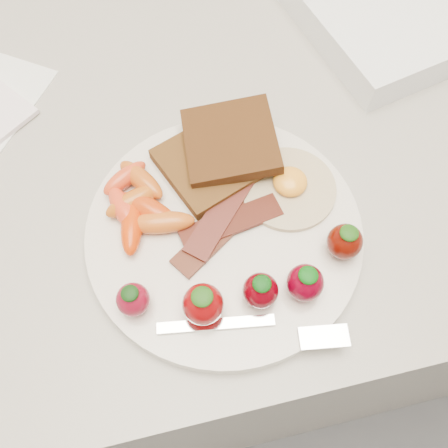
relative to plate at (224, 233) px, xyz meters
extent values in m
cube|color=gray|center=(0.02, 0.13, -0.46)|extent=(2.00, 0.60, 0.90)
cylinder|color=silver|center=(0.00, 0.00, 0.00)|extent=(0.27, 0.27, 0.02)
cube|color=#4B3311|center=(0.00, 0.07, 0.02)|extent=(0.12, 0.12, 0.01)
cube|color=black|center=(0.03, 0.08, 0.03)|extent=(0.10, 0.10, 0.02)
cylinder|color=beige|center=(0.07, 0.03, 0.01)|extent=(0.10, 0.10, 0.01)
ellipsoid|color=orange|center=(0.07, 0.03, 0.02)|extent=(0.04, 0.04, 0.02)
cube|color=black|center=(-0.01, -0.01, 0.01)|extent=(0.10, 0.08, 0.00)
cube|color=black|center=(0.01, 0.00, 0.01)|extent=(0.10, 0.04, 0.00)
cube|color=black|center=(0.00, 0.01, 0.02)|extent=(0.09, 0.09, 0.00)
ellipsoid|color=#B95312|center=(-0.08, 0.04, 0.02)|extent=(0.06, 0.04, 0.02)
ellipsoid|color=#BF3609|center=(-0.07, 0.03, 0.02)|extent=(0.06, 0.06, 0.02)
ellipsoid|color=red|center=(-0.09, 0.02, 0.02)|extent=(0.03, 0.06, 0.02)
ellipsoid|color=#BD5013|center=(-0.07, 0.07, 0.02)|extent=(0.05, 0.06, 0.02)
ellipsoid|color=red|center=(-0.08, 0.07, 0.02)|extent=(0.05, 0.04, 0.02)
ellipsoid|color=#C35616|center=(-0.06, 0.02, 0.02)|extent=(0.07, 0.03, 0.02)
ellipsoid|color=red|center=(-0.09, 0.04, 0.02)|extent=(0.04, 0.06, 0.02)
ellipsoid|color=maroon|center=(-0.09, -0.06, 0.03)|extent=(0.03, 0.03, 0.03)
ellipsoid|color=black|center=(-0.09, -0.06, 0.04)|extent=(0.02, 0.02, 0.01)
ellipsoid|color=#770507|center=(-0.04, -0.08, 0.03)|extent=(0.04, 0.04, 0.04)
ellipsoid|color=#1D480F|center=(-0.04, -0.08, 0.05)|extent=(0.02, 0.02, 0.01)
ellipsoid|color=#520008|center=(0.02, -0.07, 0.03)|extent=(0.03, 0.03, 0.04)
ellipsoid|color=#0B3E0C|center=(0.02, -0.07, 0.05)|extent=(0.02, 0.02, 0.01)
ellipsoid|color=#5D0011|center=(0.06, -0.08, 0.03)|extent=(0.03, 0.03, 0.04)
ellipsoid|color=#08490B|center=(0.06, -0.08, 0.05)|extent=(0.02, 0.02, 0.01)
ellipsoid|color=#4E0A02|center=(0.10, -0.05, 0.03)|extent=(0.03, 0.03, 0.04)
ellipsoid|color=#1A460D|center=(0.10, -0.05, 0.05)|extent=(0.02, 0.02, 0.01)
cube|color=white|center=(-0.03, -0.09, 0.01)|extent=(0.10, 0.03, 0.00)
cube|color=silver|center=(0.06, -0.12, 0.01)|extent=(0.05, 0.03, 0.00)
cube|color=white|center=(0.30, 0.25, 0.01)|extent=(0.31, 0.27, 0.04)
camera|label=1|loc=(-0.05, -0.21, 0.44)|focal=40.00mm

